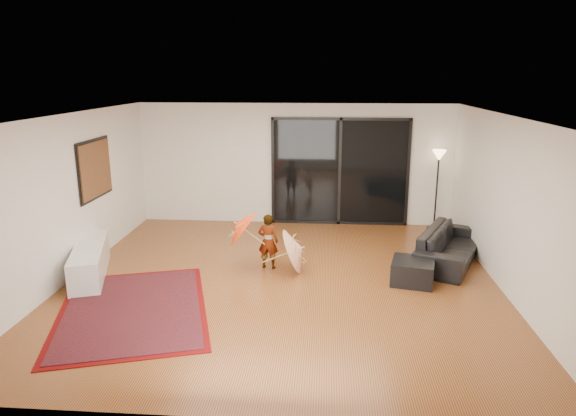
# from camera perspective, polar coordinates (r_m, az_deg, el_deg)

# --- Properties ---
(floor) EXTENTS (7.00, 7.00, 0.00)m
(floor) POSITION_cam_1_polar(r_m,az_deg,el_deg) (8.54, -0.70, -8.16)
(floor) COLOR #985329
(floor) RESTS_ON ground
(ceiling) EXTENTS (7.00, 7.00, 0.00)m
(ceiling) POSITION_cam_1_polar(r_m,az_deg,el_deg) (7.89, -0.77, 10.21)
(ceiling) COLOR white
(ceiling) RESTS_ON wall_back
(wall_back) EXTENTS (7.00, 0.00, 7.00)m
(wall_back) POSITION_cam_1_polar(r_m,az_deg,el_deg) (11.53, 0.80, 4.86)
(wall_back) COLOR silver
(wall_back) RESTS_ON floor
(wall_front) EXTENTS (7.00, 0.00, 7.00)m
(wall_front) POSITION_cam_1_polar(r_m,az_deg,el_deg) (4.81, -4.44, -9.45)
(wall_front) COLOR silver
(wall_front) RESTS_ON floor
(wall_left) EXTENTS (0.00, 7.00, 7.00)m
(wall_left) POSITION_cam_1_polar(r_m,az_deg,el_deg) (9.11, -23.25, 1.01)
(wall_left) COLOR silver
(wall_left) RESTS_ON floor
(wall_right) EXTENTS (0.00, 7.00, 7.00)m
(wall_right) POSITION_cam_1_polar(r_m,az_deg,el_deg) (8.55, 23.32, 0.18)
(wall_right) COLOR silver
(wall_right) RESTS_ON floor
(sliding_door) EXTENTS (3.06, 0.07, 2.40)m
(sliding_door) POSITION_cam_1_polar(r_m,az_deg,el_deg) (11.51, 5.77, 4.01)
(sliding_door) COLOR black
(sliding_door) RESTS_ON wall_back
(painting) EXTENTS (0.04, 1.28, 1.08)m
(painting) POSITION_cam_1_polar(r_m,az_deg,el_deg) (9.91, -20.63, 4.07)
(painting) COLOR black
(painting) RESTS_ON wall_left
(media_console) EXTENTS (1.05, 1.94, 0.53)m
(media_console) POSITION_cam_1_polar(r_m,az_deg,el_deg) (9.31, -21.15, -5.49)
(media_console) COLOR white
(media_console) RESTS_ON floor
(speaker) EXTENTS (0.27, 0.27, 0.28)m
(speaker) POSITION_cam_1_polar(r_m,az_deg,el_deg) (9.11, -21.82, -6.80)
(speaker) COLOR #424244
(speaker) RESTS_ON floor
(persian_rug) EXTENTS (2.80, 3.34, 0.02)m
(persian_rug) POSITION_cam_1_polar(r_m,az_deg,el_deg) (7.90, -16.86, -10.73)
(persian_rug) COLOR #600808
(persian_rug) RESTS_ON floor
(sofa) EXTENTS (1.63, 2.27, 0.62)m
(sofa) POSITION_cam_1_polar(r_m,az_deg,el_deg) (9.73, 17.53, -4.03)
(sofa) COLOR black
(sofa) RESTS_ON floor
(ottoman) EXTENTS (0.80, 0.80, 0.38)m
(ottoman) POSITION_cam_1_polar(r_m,az_deg,el_deg) (8.67, 13.69, -6.87)
(ottoman) COLOR black
(ottoman) RESTS_ON floor
(floor_lamp) EXTENTS (0.30, 0.30, 1.75)m
(floor_lamp) POSITION_cam_1_polar(r_m,az_deg,el_deg) (11.51, 16.36, 4.39)
(floor_lamp) COLOR black
(floor_lamp) RESTS_ON floor
(child) EXTENTS (0.38, 0.28, 0.98)m
(child) POSITION_cam_1_polar(r_m,az_deg,el_deg) (8.95, -2.22, -3.72)
(child) COLOR #999999
(child) RESTS_ON floor
(parasol_orange) EXTENTS (0.59, 0.76, 0.85)m
(parasol_orange) POSITION_cam_1_polar(r_m,az_deg,el_deg) (8.91, -5.79, -2.23)
(parasol_orange) COLOR #F53B0C
(parasol_orange) RESTS_ON child
(parasol_white) EXTENTS (0.52, 0.79, 0.89)m
(parasol_white) POSITION_cam_1_polar(r_m,az_deg,el_deg) (8.76, 1.58, -4.04)
(parasol_white) COLOR white
(parasol_white) RESTS_ON floor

